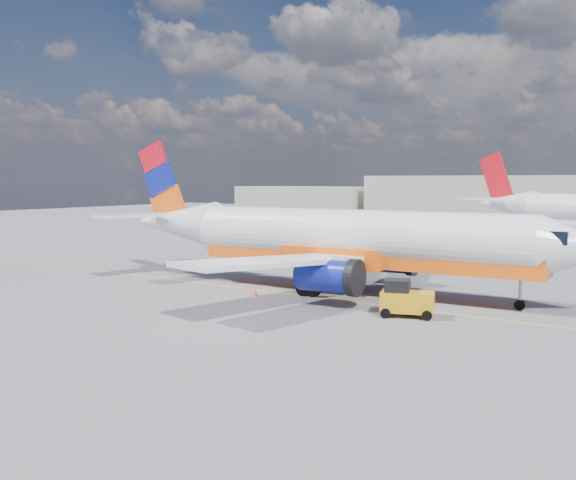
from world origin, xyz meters
The scene contains 6 objects.
ground centered at (0.00, 0.00, 0.00)m, with size 240.00×240.00×0.00m, color #58585C.
taxi_line centered at (0.00, 3.00, 0.01)m, with size 70.00×0.15×0.01m, color yellow.
terminal_annex centered at (-45.00, 72.00, 3.00)m, with size 26.00×10.00×6.00m, color beige.
main_jet centered at (1.30, 5.61, 3.48)m, with size 34.42×27.18×10.43m.
gse_tug centered at (8.06, 1.00, 0.95)m, with size 3.16×2.53×2.00m.
traffic_cone centered at (-2.32, 1.25, 0.25)m, with size 0.37×0.37×0.51m.
Camera 1 is at (22.21, -30.66, 7.39)m, focal length 40.00 mm.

